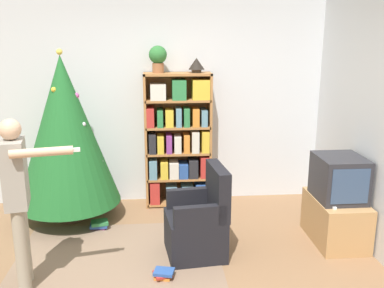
# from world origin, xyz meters

# --- Properties ---
(ground_plane) EXTENTS (14.00, 14.00, 0.00)m
(ground_plane) POSITION_xyz_m (0.00, 0.00, 0.00)
(ground_plane) COLOR #846042
(wall_back) EXTENTS (8.00, 0.10, 2.60)m
(wall_back) POSITION_xyz_m (0.00, 2.12, 1.30)
(wall_back) COLOR silver
(wall_back) RESTS_ON ground_plane
(area_rug) EXTENTS (2.03, 1.96, 0.01)m
(area_rug) POSITION_xyz_m (-0.47, 0.28, 0.00)
(area_rug) COLOR #7F6651
(area_rug) RESTS_ON ground_plane
(bookshelf) EXTENTS (0.84, 0.33, 1.72)m
(bookshelf) POSITION_xyz_m (0.22, 1.87, 0.84)
(bookshelf) COLOR #A8703D
(bookshelf) RESTS_ON ground_plane
(tv_stand) EXTENTS (0.49, 0.78, 0.49)m
(tv_stand) POSITION_xyz_m (1.83, 0.67, 0.24)
(tv_stand) COLOR tan
(tv_stand) RESTS_ON ground_plane
(television) EXTENTS (0.47, 0.54, 0.46)m
(television) POSITION_xyz_m (1.83, 0.67, 0.72)
(television) COLOR #28282D
(television) RESTS_ON tv_stand
(game_remote) EXTENTS (0.04, 0.12, 0.02)m
(game_remote) POSITION_xyz_m (1.68, 0.44, 0.50)
(game_remote) COLOR white
(game_remote) RESTS_ON tv_stand
(christmas_tree) EXTENTS (1.20, 1.20, 2.02)m
(christmas_tree) POSITION_xyz_m (-1.12, 1.50, 1.08)
(christmas_tree) COLOR #4C3323
(christmas_tree) RESTS_ON ground_plane
(armchair) EXTENTS (0.63, 0.62, 0.92)m
(armchair) POSITION_xyz_m (0.34, 0.51, 0.32)
(armchair) COLOR black
(armchair) RESTS_ON ground_plane
(standing_person) EXTENTS (0.69, 0.46, 1.51)m
(standing_person) POSITION_xyz_m (-1.24, 0.06, 0.89)
(standing_person) COLOR #9E937F
(standing_person) RESTS_ON ground_plane
(potted_plant) EXTENTS (0.22, 0.22, 0.33)m
(potted_plant) POSITION_xyz_m (-0.03, 1.88, 1.91)
(potted_plant) COLOR #935B38
(potted_plant) RESTS_ON bookshelf
(table_lamp) EXTENTS (0.20, 0.20, 0.18)m
(table_lamp) POSITION_xyz_m (0.44, 1.88, 1.82)
(table_lamp) COLOR #473828
(table_lamp) RESTS_ON bookshelf
(book_pile_near_tree) EXTENTS (0.22, 0.18, 0.10)m
(book_pile_near_tree) POSITION_xyz_m (-0.75, 1.18, 0.05)
(book_pile_near_tree) COLOR #843889
(book_pile_near_tree) RESTS_ON ground_plane
(book_pile_by_chair) EXTENTS (0.21, 0.19, 0.08)m
(book_pile_by_chair) POSITION_xyz_m (-0.03, 0.08, 0.04)
(book_pile_by_chair) COLOR orange
(book_pile_by_chair) RESTS_ON ground_plane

